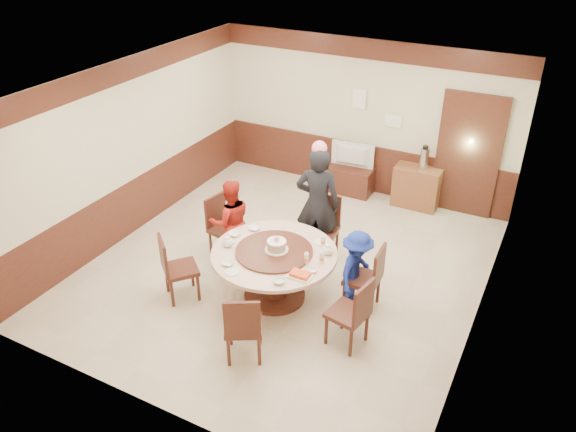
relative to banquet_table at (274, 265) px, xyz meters
The scene contains 31 objects.
room 0.92m from the banquet_table, 103.45° to the left, with size 6.00×6.04×2.84m.
banquet_table is the anchor object (origin of this frame).
chair_0 1.23m from the banquet_table, 17.81° to the left, with size 0.46×0.45×0.97m.
chair_1 1.30m from the banquet_table, 83.11° to the left, with size 0.48×0.49×0.97m.
chair_2 1.35m from the banquet_table, 153.09° to the left, with size 0.52×0.51×0.97m.
chair_3 1.32m from the banquet_table, 153.42° to the right, with size 0.62×0.62×0.97m.
chair_4 1.22m from the banquet_table, 79.01° to the right, with size 0.60×0.60×0.97m.
chair_5 1.32m from the banquet_table, 17.08° to the right, with size 0.52×0.52×0.97m.
person_standing 1.28m from the banquet_table, 86.67° to the left, with size 0.66×0.43×1.81m, color black.
person_red 1.17m from the banquet_table, 152.46° to the left, with size 0.64×0.50×1.33m, color #AB1F16.
person_blue 1.10m from the banquet_table, 18.57° to the left, with size 0.74×0.43×1.15m, color navy.
birthday_cake 0.32m from the banquet_table, 40.29° to the left, with size 0.32×0.32×0.21m.
teapot_left 0.70m from the banquet_table, 165.63° to the right, with size 0.17×0.15×0.13m, color white.
teapot_right 0.76m from the banquet_table, 24.00° to the left, with size 0.17×0.15×0.13m, color white.
bowl_0 0.69m from the banquet_table, 144.35° to the left, with size 0.16×0.16×0.04m, color white.
bowl_1 0.73m from the banquet_table, 56.11° to the right, with size 0.15×0.15×0.05m, color white.
bowl_2 0.70m from the banquet_table, 125.98° to the right, with size 0.14×0.14×0.03m, color white.
bowl_3 0.71m from the banquet_table, 15.63° to the right, with size 0.13×0.13×0.04m, color white.
bowl_4 0.75m from the banquet_table, behind, with size 0.16×0.16×0.04m, color white.
saucer_near 0.73m from the banquet_table, 111.04° to the right, with size 0.18×0.18×0.01m, color white.
saucer_far 0.71m from the banquet_table, 48.01° to the left, with size 0.18×0.18×0.01m, color white.
shrimp_platter 0.70m from the banquet_table, 31.43° to the right, with size 0.30×0.20×0.06m.
bottle_0 0.58m from the banquet_table, ahead, with size 0.06×0.06×0.16m, color silver.
bottle_1 0.73m from the banquet_table, ahead, with size 0.06×0.06×0.16m, color silver.
bottle_2 0.73m from the banquet_table, 39.44° to the left, with size 0.06×0.06×0.16m, color silver.
tv_stand 3.48m from the banquet_table, 94.71° to the left, with size 0.85×0.45×0.50m, color #451E15.
television 3.47m from the banquet_table, 94.71° to the left, with size 0.80×0.11×0.46m, color gray.
side_cabinet 3.62m from the banquet_table, 74.51° to the left, with size 0.80×0.40×0.75m, color brown.
thermos 3.66m from the banquet_table, 73.48° to the left, with size 0.15×0.15×0.38m, color silver.
notice_left 3.87m from the banquet_table, 94.41° to the left, with size 0.25×0.00×0.35m, color white.
notice_right 3.79m from the banquet_table, 84.26° to the left, with size 0.30×0.00×0.22m, color white.
Camera 1 is at (3.22, -6.14, 4.88)m, focal length 35.00 mm.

